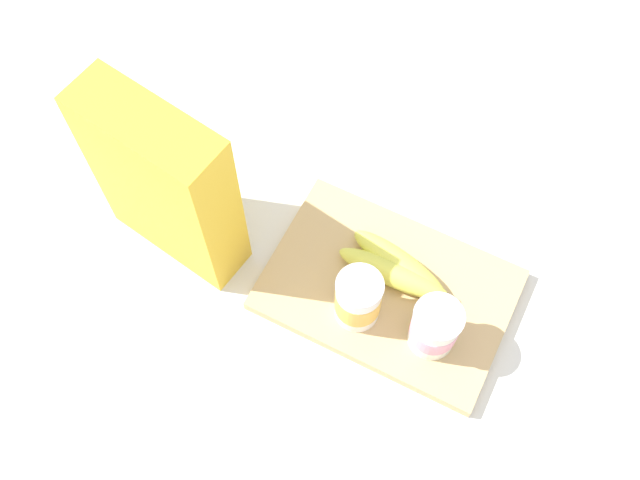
{
  "coord_description": "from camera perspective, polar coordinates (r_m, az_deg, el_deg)",
  "views": [
    {
      "loc": [
        -0.1,
        0.4,
        0.97
      ],
      "look_at": [
        0.11,
        0.0,
        0.07
      ],
      "focal_mm": 41.45,
      "sensor_mm": 36.0,
      "label": 1
    }
  ],
  "objects": [
    {
      "name": "banana_bunch",
      "position": [
        1.03,
        5.92,
        -2.25
      ],
      "size": [
        0.17,
        0.07,
        0.03
      ],
      "color": "#DDDF51",
      "rests_on": "cutting_board"
    },
    {
      "name": "cereal_box",
      "position": [
        0.98,
        -11.88,
        4.15
      ],
      "size": [
        0.21,
        0.1,
        0.29
      ],
      "primitive_type": "cube",
      "rotation": [
        0.0,
        0.0,
        -0.16
      ],
      "color": "yellow",
      "rests_on": "ground_plane"
    },
    {
      "name": "yogurt_cup_front",
      "position": [
        0.97,
        8.84,
        -6.71
      ],
      "size": [
        0.07,
        0.07,
        0.09
      ],
      "color": "white",
      "rests_on": "cutting_board"
    },
    {
      "name": "ground_plane",
      "position": [
        1.05,
        5.2,
        -4.06
      ],
      "size": [
        2.4,
        2.4,
        0.0
      ],
      "primitive_type": "plane",
      "color": "silver"
    },
    {
      "name": "yogurt_cup_back",
      "position": [
        0.97,
        2.97,
        -4.58
      ],
      "size": [
        0.06,
        0.06,
        0.09
      ],
      "color": "white",
      "rests_on": "cutting_board"
    },
    {
      "name": "cutting_board",
      "position": [
        1.04,
        5.25,
        -3.85
      ],
      "size": [
        0.34,
        0.23,
        0.02
      ],
      "primitive_type": "cube",
      "color": "tan",
      "rests_on": "ground_plane"
    }
  ]
}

